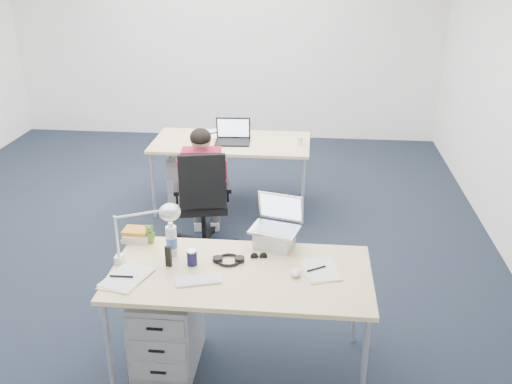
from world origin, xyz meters
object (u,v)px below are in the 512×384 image
book_stack (137,235)px  sunglasses (259,256)px  silver_laptop (275,224)px  desk_lamp (137,233)px  can_koozie (192,257)px  headphones (229,259)px  seated_person (204,184)px  bear_figurine (150,234)px  desk_near (241,278)px  dark_laptop (232,131)px  water_bottle (171,239)px  far_cup (300,141)px  computer_mouse (296,272)px  office_chair (204,221)px  wireless_keyboard (198,280)px  drawer_pedestal_far (191,179)px  cordless_phone (168,256)px  desk_far (231,146)px  drawer_pedestal_near (167,326)px

book_stack → sunglasses: bearing=-10.8°
silver_laptop → desk_lamp: (-0.82, -0.32, 0.06)m
can_koozie → headphones: bearing=15.2°
book_stack → desk_lamp: (0.11, -0.31, 0.18)m
seated_person → silver_laptop: (0.74, -1.38, 0.32)m
bear_figurine → book_stack: size_ratio=0.74×
silver_laptop → headphones: 0.39m
desk_near → dark_laptop: dark_laptop is taller
desk_near → sunglasses: size_ratio=14.73×
desk_near → seated_person: size_ratio=1.42×
water_bottle → desk_lamp: 0.25m
headphones → far_cup: bearing=75.1°
computer_mouse → book_stack: (-1.09, 0.34, 0.02)m
office_chair → desk_lamp: 1.69m
desk_near → office_chair: 1.71m
wireless_keyboard → dark_laptop: 2.60m
drawer_pedestal_far → headphones: headphones is taller
dark_laptop → desk_near: bearing=-84.2°
silver_laptop → headphones: (-0.27, -0.24, -0.15)m
seated_person → desk_lamp: size_ratio=2.56×
cordless_phone → office_chair: bearing=100.8°
wireless_keyboard → headphones: bearing=42.4°
desk_far → can_koozie: can_koozie is taller
seated_person → headphones: size_ratio=5.55×
drawer_pedestal_near → wireless_keyboard: wireless_keyboard is taller
desk_near → drawer_pedestal_near: (-0.49, 0.02, -0.41)m
book_stack → headphones: bearing=-18.7°
cordless_phone → drawer_pedestal_near: bearing=-161.8°
dark_laptop → water_bottle: bearing=-95.1°
bear_figurine → far_cup: bearing=48.5°
desk_near → water_bottle: (-0.47, 0.17, 0.16)m
wireless_keyboard → can_koozie: bearing=95.1°
cordless_phone → far_cup: bearing=80.7°
drawer_pedestal_near → dark_laptop: size_ratio=1.57×
desk_far → desk_lamp: 2.52m
desk_far → computer_mouse: computer_mouse is taller
office_chair → sunglasses: size_ratio=8.99×
computer_mouse → dark_laptop: 2.57m
seated_person → bear_figurine: (-0.09, -1.42, 0.22)m
book_stack → computer_mouse: bearing=-17.5°
seated_person → sunglasses: bearing=-74.2°
drawer_pedestal_far → drawer_pedestal_near: bearing=-81.8°
headphones → desk_lamp: 0.59m
desk_far → drawer_pedestal_far: (-0.45, 0.04, -0.41)m
water_bottle → cordless_phone: water_bottle is taller
drawer_pedestal_near → cordless_phone: cordless_phone is taller
book_stack → sunglasses: size_ratio=1.66×
desk_near → bear_figurine: bearing=154.4°
office_chair → water_bottle: (0.07, -1.41, 0.57)m
book_stack → sunglasses: book_stack is taller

